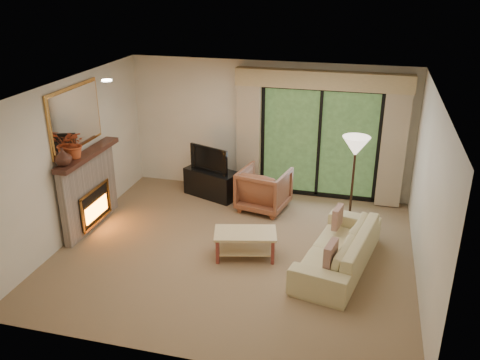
% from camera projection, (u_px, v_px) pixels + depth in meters
% --- Properties ---
extents(floor, '(5.50, 5.50, 0.00)m').
position_uv_depth(floor, '(235.00, 250.00, 8.11)').
color(floor, '#83684A').
rests_on(floor, ground).
extents(ceiling, '(5.50, 5.50, 0.00)m').
position_uv_depth(ceiling, '(235.00, 89.00, 7.11)').
color(ceiling, silver).
rests_on(ceiling, ground).
extents(wall_back, '(5.00, 0.00, 5.00)m').
position_uv_depth(wall_back, '(268.00, 128.00, 9.85)').
color(wall_back, beige).
rests_on(wall_back, ground).
extents(wall_front, '(5.00, 0.00, 5.00)m').
position_uv_depth(wall_front, '(174.00, 261.00, 5.38)').
color(wall_front, beige).
rests_on(wall_front, ground).
extents(wall_left, '(0.00, 5.00, 5.00)m').
position_uv_depth(wall_left, '(72.00, 159.00, 8.25)').
color(wall_left, beige).
rests_on(wall_left, ground).
extents(wall_right, '(0.00, 5.00, 5.00)m').
position_uv_depth(wall_right, '(428.00, 194.00, 6.98)').
color(wall_right, beige).
rests_on(wall_right, ground).
extents(fireplace, '(0.24, 1.70, 1.37)m').
position_uv_depth(fireplace, '(89.00, 190.00, 8.64)').
color(fireplace, gray).
rests_on(fireplace, floor).
extents(mirror, '(0.07, 1.45, 1.02)m').
position_uv_depth(mirror, '(75.00, 117.00, 8.17)').
color(mirror, '#C48A40').
rests_on(mirror, wall_left).
extents(sliding_door, '(2.26, 0.10, 2.16)m').
position_uv_depth(sliding_door, '(319.00, 143.00, 9.65)').
color(sliding_door, black).
rests_on(sliding_door, floor).
extents(curtain_left, '(0.45, 0.18, 2.35)m').
position_uv_depth(curtain_left, '(249.00, 134.00, 9.82)').
color(curtain_left, tan).
rests_on(curtain_left, floor).
extents(curtain_right, '(0.45, 0.18, 2.35)m').
position_uv_depth(curtain_right, '(393.00, 146.00, 9.20)').
color(curtain_right, tan).
rests_on(curtain_right, floor).
extents(cornice, '(3.20, 0.24, 0.32)m').
position_uv_depth(cornice, '(323.00, 80.00, 9.10)').
color(cornice, tan).
rests_on(cornice, wall_back).
extents(media_console, '(1.18, 0.84, 0.54)m').
position_uv_depth(media_console, '(212.00, 183.00, 9.98)').
color(media_console, black).
rests_on(media_console, floor).
extents(tv, '(0.86, 0.42, 0.50)m').
position_uv_depth(tv, '(212.00, 158.00, 9.78)').
color(tv, black).
rests_on(tv, media_console).
extents(armchair, '(0.99, 1.01, 0.79)m').
position_uv_depth(armchair, '(264.00, 189.00, 9.38)').
color(armchair, brown).
rests_on(armchair, floor).
extents(sofa, '(1.25, 2.25, 0.62)m').
position_uv_depth(sofa, '(338.00, 248.00, 7.57)').
color(sofa, tan).
rests_on(sofa, floor).
extents(pillow_near, '(0.18, 0.40, 0.39)m').
position_uv_depth(pillow_near, '(331.00, 256.00, 6.96)').
color(pillow_near, brown).
rests_on(pillow_near, sofa).
extents(pillow_far, '(0.16, 0.36, 0.34)m').
position_uv_depth(pillow_far, '(338.00, 217.00, 8.05)').
color(pillow_far, brown).
rests_on(pillow_far, sofa).
extents(coffee_table, '(1.05, 0.73, 0.43)m').
position_uv_depth(coffee_table, '(245.00, 244.00, 7.87)').
color(coffee_table, tan).
rests_on(coffee_table, floor).
extents(floor_lamp, '(0.55, 0.55, 1.68)m').
position_uv_depth(floor_lamp, '(352.00, 185.00, 8.43)').
color(floor_lamp, '#F4DFC4').
rests_on(floor_lamp, floor).
extents(vase, '(0.32, 0.32, 0.28)m').
position_uv_depth(vase, '(63.00, 157.00, 7.75)').
color(vase, '#3C1F17').
rests_on(vase, fireplace).
extents(branches, '(0.48, 0.44, 0.46)m').
position_uv_depth(branches, '(74.00, 144.00, 8.02)').
color(branches, '#B04521').
rests_on(branches, fireplace).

